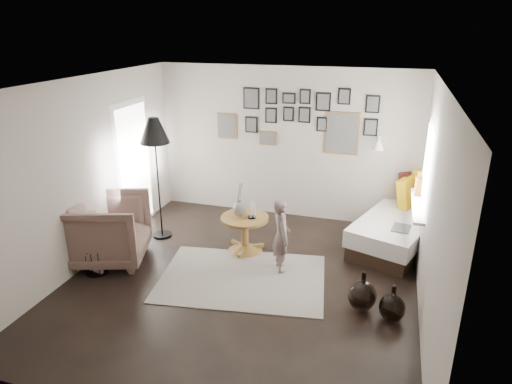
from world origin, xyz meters
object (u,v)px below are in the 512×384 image
(pedestal_table, at_px, (245,235))
(demijohn_small, at_px, (392,307))
(floor_lamp, at_px, (154,135))
(demijohn_large, at_px, (362,295))
(vase, at_px, (240,206))
(child, at_px, (281,236))
(magazine_basket, at_px, (96,261))
(daybed, at_px, (400,221))
(armchair, at_px, (109,230))

(pedestal_table, height_order, demijohn_small, pedestal_table)
(floor_lamp, bearing_deg, demijohn_large, -19.26)
(vase, xyz_separation_m, demijohn_large, (1.89, -1.05, -0.52))
(child, bearing_deg, magazine_basket, 80.66)
(demijohn_large, distance_m, demijohn_small, 0.37)
(pedestal_table, distance_m, magazine_basket, 2.13)
(pedestal_table, distance_m, demijohn_small, 2.45)
(daybed, bearing_deg, pedestal_table, -135.32)
(vase, xyz_separation_m, magazine_basket, (-1.69, -1.22, -0.54))
(floor_lamp, bearing_deg, demijohn_small, -19.22)
(daybed, distance_m, demijohn_small, 2.21)
(magazine_basket, bearing_deg, child, 18.48)
(floor_lamp, bearing_deg, pedestal_table, -4.36)
(daybed, relative_size, magazine_basket, 6.47)
(magazine_basket, relative_size, child, 0.34)
(pedestal_table, height_order, demijohn_large, pedestal_table)
(daybed, xyz_separation_m, floor_lamp, (-3.67, -0.95, 1.34))
(magazine_basket, distance_m, child, 2.57)
(daybed, relative_size, floor_lamp, 1.20)
(pedestal_table, bearing_deg, demijohn_small, -28.00)
(pedestal_table, distance_m, floor_lamp, 2.02)
(pedestal_table, distance_m, daybed, 2.46)
(pedestal_table, bearing_deg, armchair, -155.20)
(pedestal_table, xyz_separation_m, child, (0.65, -0.39, 0.27))
(vase, height_order, magazine_basket, vase)
(pedestal_table, relative_size, child, 0.68)
(armchair, bearing_deg, demijohn_small, -112.75)
(floor_lamp, relative_size, demijohn_large, 3.77)
(vase, bearing_deg, floor_lamp, 176.22)
(demijohn_small, bearing_deg, vase, 152.45)
(daybed, distance_m, armchair, 4.42)
(pedestal_table, relative_size, demijohn_large, 1.39)
(vase, height_order, floor_lamp, floor_lamp)
(armchair, bearing_deg, child, -97.93)
(pedestal_table, xyz_separation_m, armchair, (-1.78, -0.82, 0.22))
(armchair, bearing_deg, vase, -81.64)
(vase, height_order, demijohn_small, vase)
(armchair, bearing_deg, demijohn_large, -111.31)
(floor_lamp, bearing_deg, daybed, 14.44)
(vase, xyz_separation_m, demijohn_small, (2.24, -1.17, -0.54))
(armchair, xyz_separation_m, floor_lamp, (0.33, 0.93, 1.19))
(pedestal_table, height_order, magazine_basket, pedestal_table)
(child, bearing_deg, demijohn_small, -144.51)
(floor_lamp, relative_size, demijohn_small, 4.14)
(magazine_basket, height_order, child, child)
(demijohn_small, bearing_deg, demijohn_large, 161.08)
(demijohn_large, bearing_deg, magazine_basket, -177.29)
(demijohn_small, bearing_deg, floor_lamp, 160.78)
(daybed, distance_m, magazine_basket, 4.58)
(daybed, bearing_deg, vase, -136.50)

